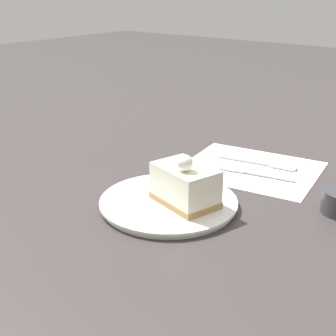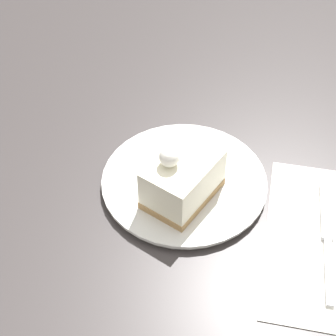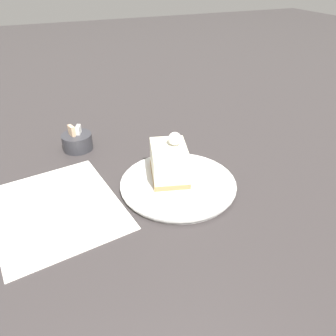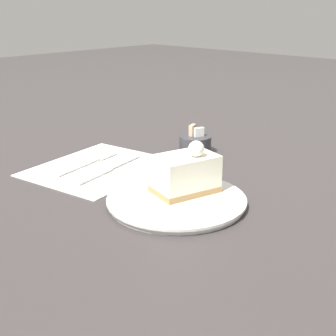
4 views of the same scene
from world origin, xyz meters
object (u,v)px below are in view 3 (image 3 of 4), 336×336
at_px(fork, 37,207).
at_px(knife, 75,206).
at_px(cake_slice, 170,161).
at_px(sugar_bowl, 77,141).
at_px(plate, 178,184).

bearing_deg(fork, knife, -30.74).
height_order(cake_slice, sugar_bowl, cake_slice).
bearing_deg(sugar_bowl, fork, -118.40).
height_order(plate, cake_slice, cake_slice).
relative_size(plate, fork, 1.38).
relative_size(plate, knife, 1.21).
bearing_deg(plate, sugar_bowl, 123.87).
bearing_deg(sugar_bowl, cake_slice, -53.70).
xyz_separation_m(plate, sugar_bowl, (-0.15, 0.22, 0.01)).
distance_m(cake_slice, sugar_bowl, 0.24).
distance_m(plate, fork, 0.25).
distance_m(plate, knife, 0.19).
distance_m(plate, cake_slice, 0.05).
relative_size(plate, cake_slice, 1.92).
bearing_deg(sugar_bowl, plate, -56.13).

